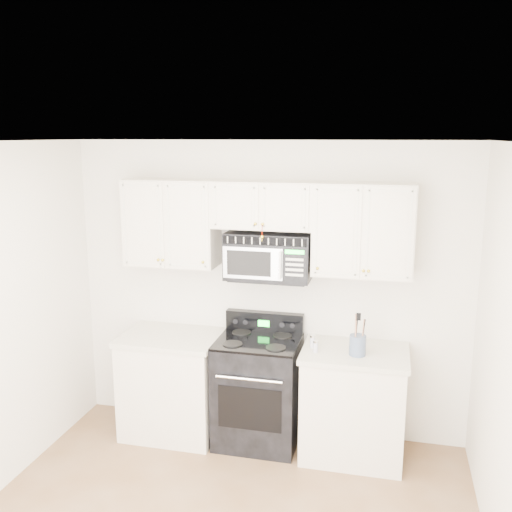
% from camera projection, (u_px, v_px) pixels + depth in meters
% --- Properties ---
extents(room, '(3.51, 3.51, 2.61)m').
position_uv_depth(room, '(205.00, 366.00, 3.38)').
color(room, brown).
rests_on(room, ground).
extents(base_cabinet_left, '(0.86, 0.65, 0.92)m').
position_uv_depth(base_cabinet_left, '(173.00, 387.00, 5.11)').
color(base_cabinet_left, beige).
rests_on(base_cabinet_left, ground).
extents(base_cabinet_right, '(0.86, 0.65, 0.92)m').
position_uv_depth(base_cabinet_right, '(353.00, 406.00, 4.74)').
color(base_cabinet_right, beige).
rests_on(base_cabinet_right, ground).
extents(range, '(0.70, 0.64, 1.10)m').
position_uv_depth(range, '(258.00, 389.00, 4.93)').
color(range, black).
rests_on(range, ground).
extents(upper_cabinets, '(2.44, 0.37, 0.75)m').
position_uv_depth(upper_cabinets, '(264.00, 221.00, 4.75)').
color(upper_cabinets, beige).
rests_on(upper_cabinets, ground).
extents(microwave, '(0.72, 0.41, 0.40)m').
position_uv_depth(microwave, '(269.00, 256.00, 4.78)').
color(microwave, black).
rests_on(microwave, ground).
extents(utensil_crock, '(0.13, 0.13, 0.35)m').
position_uv_depth(utensil_crock, '(358.00, 344.00, 4.53)').
color(utensil_crock, '#3A4F6D').
rests_on(utensil_crock, base_cabinet_right).
extents(shaker_salt, '(0.04, 0.04, 0.11)m').
position_uv_depth(shaker_salt, '(313.00, 341.00, 4.70)').
color(shaker_salt, '#ACA8BD').
rests_on(shaker_salt, base_cabinet_right).
extents(shaker_pepper, '(0.04, 0.04, 0.10)m').
position_uv_depth(shaker_pepper, '(316.00, 346.00, 4.60)').
color(shaker_pepper, '#ACA8BD').
rests_on(shaker_pepper, base_cabinet_right).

